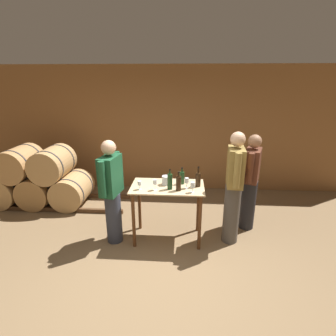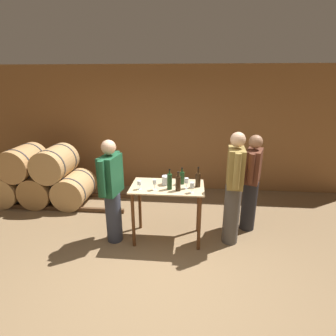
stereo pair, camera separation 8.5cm
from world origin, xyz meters
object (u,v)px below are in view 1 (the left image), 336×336
Objects in this scene: ice_bucket at (166,180)px; wine_glass_near_right at (187,181)px; wine_bottle_center at (182,177)px; wine_glass_far_side at (193,185)px; wine_bottle_left at (179,183)px; wine_glass_near_center at (155,182)px; wine_bottle_right at (198,179)px; person_host at (112,191)px; person_visitor_with_scarf at (234,187)px; wine_bottle_far_left at (170,181)px; wine_glass_near_left at (140,183)px; person_visitor_bearded at (250,181)px.

wine_glass_near_right is at bearing -22.32° from ice_bucket.
wine_bottle_center reaches higher than wine_glass_far_side.
wine_bottle_left reaches higher than wine_glass_near_right.
wine_glass_near_center is (-0.34, -0.01, 0.00)m from wine_bottle_left.
wine_bottle_right is 1.29m from person_host.
person_host is (-0.79, -0.18, -0.12)m from ice_bucket.
wine_bottle_right reaches higher than ice_bucket.
wine_bottle_far_left is at bearing -173.54° from person_visitor_with_scarf.
ice_bucket reaches higher than wine_glass_near_left.
person_visitor_bearded is at bearing 14.62° from ice_bucket.
wine_glass_near_right reaches higher than wine_glass_near_left.
person_host is 1.00× the size of person_visitor_bearded.
wine_bottle_center is 1.65× the size of wine_glass_near_center.
wine_bottle_left is at bearing -18.41° from wine_bottle_far_left.
person_visitor_with_scarf is at bearing 10.36° from wine_bottle_left.
wine_bottle_far_left is 2.00× the size of wine_glass_far_side.
person_visitor_bearded is at bearing 24.77° from wine_glass_near_right.
person_host is at bearing 176.72° from wine_glass_near_center.
wine_bottle_left reaches higher than wine_bottle_center.
person_visitor_with_scarf is (0.52, -0.02, -0.09)m from wine_bottle_right.
person_host is at bearing -179.32° from wine_bottle_far_left.
ice_bucket is (-0.31, 0.13, -0.05)m from wine_glass_near_right.
wine_bottle_center is at bearing 23.24° from wine_glass_near_left.
wine_bottle_far_left is 0.99× the size of wine_bottle_right.
wine_bottle_right reaches higher than wine_glass_near_right.
wine_bottle_left reaches higher than ice_bucket.
person_visitor_with_scarf is 1.07× the size of person_visitor_bearded.
wine_bottle_left reaches higher than wine_glass_near_left.
wine_bottle_right is 0.86m from wine_glass_near_left.
wine_bottle_far_left is at bearing -68.88° from ice_bucket.
wine_glass_near_center is 0.10× the size of person_visitor_bearded.
wine_glass_near_left is 0.43m from ice_bucket.
wine_glass_near_center is at bearing -159.04° from person_visitor_bearded.
wine_glass_near_left is (-0.60, -0.26, -0.01)m from wine_bottle_center.
person_host reaches higher than wine_glass_near_center.
wine_glass_far_side is at bearing -5.48° from wine_glass_near_center.
wine_bottle_right is 2.01× the size of wine_glass_far_side.
wine_bottle_far_left is 1.90× the size of wine_glass_near_right.
wine_glass_near_center is at bearing -172.38° from person_visitor_with_scarf.
wine_bottle_center is 0.66m from wine_glass_near_left.
person_host is at bearing -167.05° from ice_bucket.
person_visitor_bearded is (0.86, 0.39, -0.16)m from wine_bottle_right.
wine_bottle_left is 2.19× the size of wine_glass_near_left.
wine_bottle_right is at bearing 177.62° from person_visitor_with_scarf.
person_host reaches higher than wine_bottle_far_left.
person_visitor_with_scarf reaches higher than person_visitor_bearded.
wine_glass_near_right is (0.45, 0.09, 0.00)m from wine_glass_near_center.
wine_bottle_left is 0.21m from wine_glass_far_side.
wine_glass_near_left is (-0.84, -0.17, -0.02)m from wine_bottle_right.
person_host is 2.20m from person_visitor_bearded.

